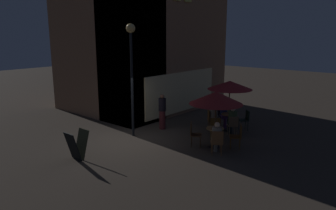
{
  "coord_description": "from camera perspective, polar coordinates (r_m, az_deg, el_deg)",
  "views": [
    {
      "loc": [
        -8.35,
        -9.13,
        4.26
      ],
      "look_at": [
        1.16,
        -1.11,
        1.45
      ],
      "focal_mm": 33.67,
      "sensor_mm": 36.0,
      "label": 1
    }
  ],
  "objects": [
    {
      "name": "cafe_chair_2",
      "position": [
        14.15,
        7.7,
        -2.4
      ],
      "size": [
        0.57,
        0.57,
        0.98
      ],
      "rotation": [
        0.0,
        0.0,
        -0.84
      ],
      "color": "#513115",
      "rests_on": "ground"
    },
    {
      "name": "cafe_chair_5",
      "position": [
        11.39,
        8.86,
        -6.42
      ],
      "size": [
        0.58,
        0.58,
        0.93
      ],
      "rotation": [
        0.0,
        0.0,
        0.64
      ],
      "color": "brown",
      "rests_on": "ground"
    },
    {
      "name": "cafe_chair_0",
      "position": [
        14.56,
        13.83,
        -2.34
      ],
      "size": [
        0.56,
        0.56,
        0.92
      ],
      "rotation": [
        0.0,
        0.0,
        2.38
      ],
      "color": "black",
      "rests_on": "ground"
    },
    {
      "name": "cafe_chair_1",
      "position": [
        15.08,
        9.86,
        -1.53
      ],
      "size": [
        0.59,
        0.59,
        0.98
      ],
      "rotation": [
        0.0,
        0.0,
        -2.3
      ],
      "color": "black",
      "rests_on": "ground"
    },
    {
      "name": "patio_umbrella_0",
      "position": [
        13.99,
        11.14,
        3.5
      ],
      "size": [
        1.95,
        1.95,
        2.27
      ],
      "color": "black",
      "rests_on": "ground"
    },
    {
      "name": "menu_sandwich_board",
      "position": [
        11.37,
        -16.12,
        -6.99
      ],
      "size": [
        0.68,
        0.56,
        1.0
      ],
      "rotation": [
        0.0,
        0.0,
        0.01
      ],
      "color": "black",
      "rests_on": "ground"
    },
    {
      "name": "cafe_chair_6",
      "position": [
        12.22,
        12.56,
        -5.2
      ],
      "size": [
        0.59,
        0.59,
        0.94
      ],
      "rotation": [
        0.0,
        0.0,
        2.12
      ],
      "color": "#583714",
      "rests_on": "ground"
    },
    {
      "name": "cafe_table_1",
      "position": [
        12.2,
        8.48,
        -5.17
      ],
      "size": [
        0.68,
        0.68,
        0.76
      ],
      "color": "black",
      "rests_on": "ground"
    },
    {
      "name": "patron_seated_1",
      "position": [
        14.14,
        8.28,
        -1.9
      ],
      "size": [
        0.53,
        0.54,
        1.26
      ],
      "rotation": [
        0.0,
        0.0,
        -0.84
      ],
      "color": "#501514",
      "rests_on": "ground"
    },
    {
      "name": "street_lamp_near_corner",
      "position": [
        12.98,
        -6.66,
        8.97
      ],
      "size": [
        0.37,
        0.37,
        4.67
      ],
      "color": "black",
      "rests_on": "ground"
    },
    {
      "name": "patron_seated_0",
      "position": [
        14.91,
        10.05,
        -1.23
      ],
      "size": [
        0.48,
        0.5,
        1.26
      ],
      "rotation": [
        0.0,
        0.0,
        -2.3
      ],
      "color": "#582E68",
      "rests_on": "ground"
    },
    {
      "name": "patron_seated_3",
      "position": [
        11.49,
        8.81,
        -5.53
      ],
      "size": [
        0.54,
        0.51,
        1.21
      ],
      "rotation": [
        0.0,
        0.0,
        0.64
      ],
      "color": "gray",
      "rests_on": "ground"
    },
    {
      "name": "patio_umbrella_1",
      "position": [
        11.85,
        8.7,
        1.26
      ],
      "size": [
        2.01,
        2.01,
        2.17
      ],
      "color": "black",
      "rests_on": "ground"
    },
    {
      "name": "patron_standing_4",
      "position": [
        14.3,
        -1.04,
        -1.22
      ],
      "size": [
        0.34,
        0.34,
        1.61
      ],
      "rotation": [
        0.0,
        0.0,
        4.95
      ],
      "color": "#501C1F",
      "rests_on": "ground"
    },
    {
      "name": "cafe_chair_7",
      "position": [
        12.98,
        8.55,
        -4.06
      ],
      "size": [
        0.57,
        0.57,
        0.91
      ],
      "rotation": [
        0.0,
        0.0,
        -2.6
      ],
      "color": "brown",
      "rests_on": "ground"
    },
    {
      "name": "cafe_chair_3",
      "position": [
        13.59,
        11.68,
        -3.41
      ],
      "size": [
        0.56,
        0.56,
        0.88
      ],
      "rotation": [
        0.0,
        0.0,
        0.76
      ],
      "color": "brown",
      "rests_on": "ground"
    },
    {
      "name": "patron_seated_2",
      "position": [
        13.66,
        11.57,
        -2.52
      ],
      "size": [
        0.54,
        0.54,
        1.28
      ],
      "rotation": [
        0.0,
        0.0,
        0.76
      ],
      "color": "black",
      "rests_on": "ground"
    },
    {
      "name": "cafe_chair_4",
      "position": [
        12.2,
        4.65,
        -4.93
      ],
      "size": [
        0.59,
        0.59,
        0.95
      ],
      "rotation": [
        0.0,
        0.0,
        -1.0
      ],
      "color": "#4D321C",
      "rests_on": "ground"
    },
    {
      "name": "ground_plane",
      "position": [
        13.08,
        -7.05,
        -6.35
      ],
      "size": [
        60.0,
        60.0,
        0.0
      ],
      "primitive_type": "plane",
      "color": "#3A3129"
    },
    {
      "name": "cafe_table_0",
      "position": [
        14.31,
        10.88,
        -2.54
      ],
      "size": [
        0.66,
        0.66,
        0.79
      ],
      "color": "black",
      "rests_on": "ground"
    },
    {
      "name": "cafe_building",
      "position": [
        17.3,
        -4.92,
        12.32
      ],
      "size": [
        8.1,
        6.65,
        8.29
      ],
      "color": "#9B6E4F",
      "rests_on": "ground"
    }
  ]
}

